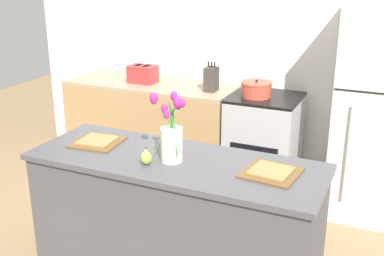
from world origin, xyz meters
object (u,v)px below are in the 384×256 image
refrigerator (381,111)px  stove_range (263,145)px  flower_vase (171,137)px  plate_setting_right (271,172)px  plate_setting_left (97,141)px  toaster (143,74)px  pear_figurine (146,157)px  cooking_pot (256,89)px  knife_block (211,79)px

refrigerator → stove_range: bearing=-180.0°
flower_vase → plate_setting_right: flower_vase is taller
plate_setting_left → toaster: toaster is taller
flower_vase → plate_setting_left: size_ratio=1.30×
stove_range → pear_figurine: pear_figurine is taller
plate_setting_left → cooking_pot: bearing=68.1°
stove_range → refrigerator: 1.05m
stove_range → refrigerator: size_ratio=0.51×
knife_block → refrigerator: bearing=1.3°
refrigerator → flower_vase: refrigerator is taller
flower_vase → plate_setting_right: (0.59, 0.07, -0.14)m
toaster → knife_block: 0.73m
pear_figurine → cooking_pot: size_ratio=0.42×
stove_range → toaster: 1.35m
toaster → pear_figurine: bearing=-59.4°
refrigerator → plate_setting_right: bearing=-106.6°
stove_range → knife_block: bearing=-176.4°
flower_vase → toaster: size_ratio=1.52×
flower_vase → toaster: flower_vase is taller
stove_range → toaster: toaster is taller
plate_setting_left → cooking_pot: (0.61, 1.51, 0.06)m
plate_setting_right → knife_block: 1.83m
refrigerator → toaster: refrigerator is taller
pear_figurine → stove_range: bearing=82.8°
plate_setting_left → plate_setting_right: size_ratio=1.00×
stove_range → toaster: bearing=-179.5°
flower_vase → cooking_pot: 1.58m
flower_vase → refrigerator: bearing=57.1°
plate_setting_left → flower_vase: bearing=-6.5°
stove_range → plate_setting_right: (0.48, -1.56, 0.46)m
refrigerator → knife_block: size_ratio=6.73×
pear_figurine → plate_setting_left: size_ratio=0.35×
refrigerator → knife_block: refrigerator is taller
toaster → knife_block: bearing=-1.6°
stove_range → flower_vase: bearing=-93.7°
flower_vase → plate_setting_left: flower_vase is taller
stove_range → toaster: (-1.24, -0.01, 0.55)m
plate_setting_right → toaster: (-1.72, 1.55, 0.08)m
refrigerator → pear_figurine: 2.09m
plate_setting_left → stove_range: bearing=66.4°
cooking_pot → knife_block: bearing=177.4°
plate_setting_left → toaster: (-0.55, 1.55, 0.08)m
pear_figurine → knife_block: size_ratio=0.42×
stove_range → cooking_pot: (-0.08, -0.05, 0.53)m
toaster → cooking_pot: size_ratio=1.04×
stove_range → plate_setting_right: size_ratio=2.82×
plate_setting_right → cooking_pot: bearing=110.3°
refrigerator → cooking_pot: (-1.03, -0.05, 0.08)m
refrigerator → pear_figurine: refrigerator is taller
flower_vase → cooking_pot: size_ratio=1.57×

